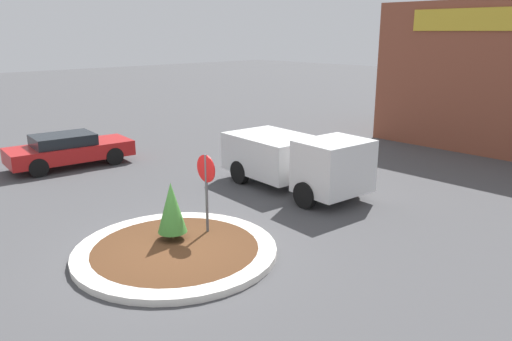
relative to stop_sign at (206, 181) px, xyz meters
name	(u,v)px	position (x,y,z in m)	size (l,w,h in m)	color
ground_plane	(176,254)	(0.27, -1.18, -1.52)	(120.00, 120.00, 0.00)	#474749
traffic_island	(176,251)	(0.27, -1.18, -1.44)	(4.81, 4.81, 0.16)	silver
stop_sign	(206,181)	(0.00, 0.00, 0.00)	(0.70, 0.07, 2.20)	#4C4C51
island_shrub	(172,207)	(-0.21, -0.92, -0.54)	(0.72, 0.72, 1.45)	brown
utility_truck	(294,159)	(-1.25, 4.62, -0.48)	(5.38, 2.59, 1.96)	silver
parked_sedan_red	(69,149)	(-9.25, 0.39, -0.84)	(2.31, 4.78, 1.30)	#B21919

